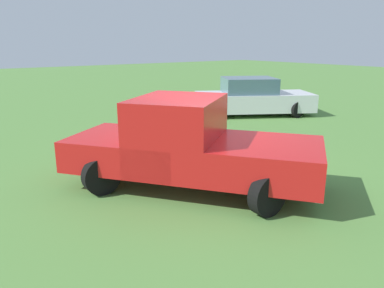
{
  "coord_description": "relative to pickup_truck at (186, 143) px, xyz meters",
  "views": [
    {
      "loc": [
        4.49,
        5.8,
        2.78
      ],
      "look_at": [
        0.39,
        0.26,
        0.9
      ],
      "focal_mm": 34.92,
      "sensor_mm": 36.0,
      "label": 1
    }
  ],
  "objects": [
    {
      "name": "ground_plane",
      "position": [
        -0.47,
        -0.16,
        -0.91
      ],
      "size": [
        80.0,
        80.0,
        0.0
      ],
      "primitive_type": "plane",
      "color": "#54843D"
    },
    {
      "name": "pickup_truck",
      "position": [
        0.0,
        0.0,
        0.0
      ],
      "size": [
        4.35,
        4.97,
        1.78
      ],
      "rotation": [
        0.0,
        0.0,
        2.21
      ],
      "color": "black",
      "rests_on": "ground_plane"
    },
    {
      "name": "sedan_near",
      "position": [
        -6.66,
        -4.76,
        -0.24
      ],
      "size": [
        4.81,
        3.88,
        1.46
      ],
      "rotation": [
        0.0,
        0.0,
        2.61
      ],
      "color": "black",
      "rests_on": "ground_plane"
    }
  ]
}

